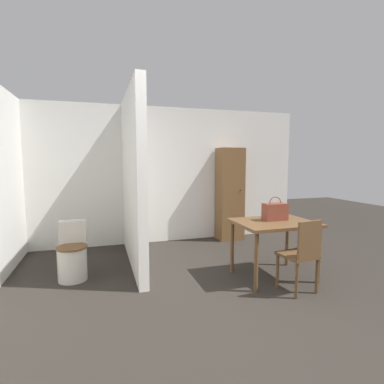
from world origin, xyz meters
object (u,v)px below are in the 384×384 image
Objects in this scene: dining_table at (274,228)px; wooden_chair at (302,253)px; toilet at (72,255)px; handbag at (275,211)px; wooden_cabinet at (230,194)px.

wooden_chair reaches higher than dining_table.
handbag is at bearing -14.59° from toilet.
dining_table is 1.36× the size of toilet.
toilet is 3.07m from wooden_cabinet.
dining_table is at bearing 86.92° from wooden_chair.
handbag is (2.55, -0.66, 0.55)m from toilet.
toilet is at bearing 165.41° from handbag.
wooden_cabinet is (0.21, 2.46, 0.41)m from wooden_chair.
wooden_chair is 2.84m from toilet.
dining_table is at bearing -16.38° from toilet.
dining_table is 1.15× the size of wooden_chair.
handbag is at bearing 81.18° from wooden_chair.
handbag is at bearing -96.22° from wooden_cabinet.
toilet is (-2.50, 0.74, -0.34)m from dining_table.
toilet is at bearing -156.25° from wooden_cabinet.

